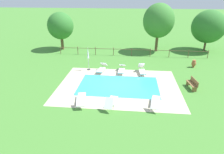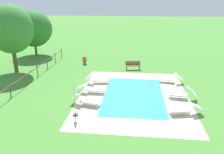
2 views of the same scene
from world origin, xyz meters
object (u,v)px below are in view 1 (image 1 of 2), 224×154
sun_lounger_south_near_corner (142,70)px  sun_lounger_south_mid (156,101)px  sun_lounger_north_far (102,68)px  terracotta_urn_near_fence (194,63)px  patio_umbrella_closed_row_mid_west (88,55)px  sun_lounger_north_end (111,101)px  tree_far_west (159,21)px  sun_lounger_north_mid (81,98)px  tree_centre (208,27)px  wooden_bench_lawn_side (193,83)px  tree_west_mid (60,26)px  sun_lounger_north_near_steps (122,69)px

sun_lounger_south_near_corner → sun_lounger_south_mid: sun_lounger_south_near_corner is taller
sun_lounger_north_far → terracotta_urn_near_fence: bearing=13.1°
sun_lounger_south_mid → patio_umbrella_closed_row_mid_west: size_ratio=0.82×
sun_lounger_north_end → tree_far_west: bearing=72.4°
sun_lounger_north_far → sun_lounger_south_near_corner: 4.14m
sun_lounger_north_mid → sun_lounger_north_end: 2.31m
sun_lounger_north_end → tree_centre: (11.49, 15.79, 2.92)m
wooden_bench_lawn_side → tree_west_mid: (-15.20, 10.85, 2.83)m
sun_lounger_north_far → tree_far_west: size_ratio=0.33×
patio_umbrella_closed_row_mid_west → terracotta_urn_near_fence: (11.33, 1.94, -1.16)m
sun_lounger_north_far → tree_centre: size_ratio=0.38×
sun_lounger_north_end → tree_west_mid: bearing=120.6°
sun_lounger_north_end → wooden_bench_lawn_side: sun_lounger_north_end is taller
terracotta_urn_near_fence → patio_umbrella_closed_row_mid_west: bearing=-170.3°
sun_lounger_south_mid → patio_umbrella_closed_row_mid_west: (-6.38, 6.53, 1.22)m
sun_lounger_south_near_corner → tree_centre: tree_centre is taller
sun_lounger_north_mid → patio_umbrella_closed_row_mid_west: size_ratio=0.85×
sun_lounger_north_far → wooden_bench_lawn_side: wooden_bench_lawn_side is taller
wooden_bench_lawn_side → tree_centre: 13.44m
sun_lounger_south_near_corner → tree_far_west: (2.25, 8.35, 3.72)m
sun_lounger_north_end → sun_lounger_south_mid: bearing=6.7°
sun_lounger_north_near_steps → patio_umbrella_closed_row_mid_west: bearing=174.2°
patio_umbrella_closed_row_mid_west → sun_lounger_south_mid: bearing=-45.7°
wooden_bench_lawn_side → terracotta_urn_near_fence: size_ratio=1.89×
tree_west_mid → sun_lounger_north_far: bearing=-48.8°
sun_lounger_north_mid → tree_west_mid: size_ratio=0.41×
tree_far_west → sun_lounger_north_end: bearing=-107.6°
sun_lounger_north_near_steps → sun_lounger_north_far: (-2.07, 0.01, 0.02)m
sun_lounger_north_mid → sun_lounger_north_end: bearing=-7.0°
sun_lounger_south_mid → patio_umbrella_closed_row_mid_west: bearing=134.3°
wooden_bench_lawn_side → terracotta_urn_near_fence: (1.52, 5.29, -0.03)m
sun_lounger_north_end → terracotta_urn_near_fence: 12.06m
sun_lounger_south_mid → tree_west_mid: (-11.77, 14.03, 2.92)m
sun_lounger_south_mid → tree_far_west: tree_far_west is taller
sun_lounger_north_near_steps → patio_umbrella_closed_row_mid_west: (-3.54, 0.36, 1.24)m
sun_lounger_south_mid → tree_far_west: size_ratio=0.32×
sun_lounger_north_end → tree_west_mid: tree_west_mid is taller
sun_lounger_north_near_steps → sun_lounger_north_end: 6.56m
sun_lounger_north_end → sun_lounger_south_near_corner: (2.46, 6.48, -0.00)m
sun_lounger_north_mid → sun_lounger_north_far: sun_lounger_north_far is taller
sun_lounger_north_end → tree_west_mid: (-8.54, 14.41, 2.91)m
sun_lounger_north_end → tree_far_west: size_ratio=0.31×
tree_far_west → sun_lounger_south_near_corner: bearing=-105.1°
sun_lounger_north_mid → sun_lounger_south_mid: (5.53, 0.10, 0.02)m
sun_lounger_north_mid → tree_west_mid: (-6.24, 14.13, 2.94)m
patio_umbrella_closed_row_mid_west → sun_lounger_south_near_corner: bearing=-4.4°
sun_lounger_north_far → sun_lounger_south_near_corner: size_ratio=1.06×
sun_lounger_south_mid → terracotta_urn_near_fence: bearing=59.7°
sun_lounger_north_far → terracotta_urn_near_fence: 10.12m
sun_lounger_north_near_steps → sun_lounger_south_mid: sun_lounger_south_mid is taller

